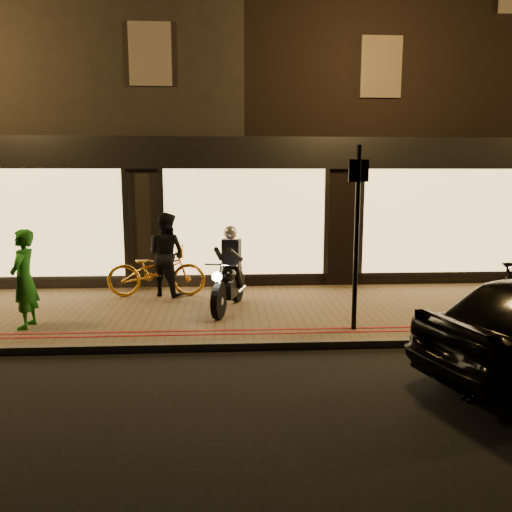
{
  "coord_description": "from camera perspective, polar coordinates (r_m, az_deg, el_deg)",
  "views": [
    {
      "loc": [
        -0.4,
        -7.28,
        2.63
      ],
      "look_at": [
        0.16,
        2.28,
        1.1
      ],
      "focal_mm": 35.0,
      "sensor_mm": 36.0,
      "label": 1
    }
  ],
  "objects": [
    {
      "name": "motorcycle",
      "position": [
        9.49,
        -3.08,
        -2.46
      ],
      "size": [
        0.79,
        1.9,
        1.59
      ],
      "rotation": [
        0.0,
        0.0,
        -0.28
      ],
      "color": "black",
      "rests_on": "sidewalk"
    },
    {
      "name": "kerb_stone",
      "position": [
        7.78,
        -0.19,
        -10.2
      ],
      "size": [
        50.0,
        0.14,
        0.12
      ],
      "primitive_type": "cube",
      "color": "#59544C",
      "rests_on": "ground"
    },
    {
      "name": "sign_post",
      "position": [
        8.21,
        11.44,
        3.08
      ],
      "size": [
        0.35,
        0.11,
        3.0
      ],
      "rotation": [
        0.0,
        0.0,
        0.23
      ],
      "color": "black",
      "rests_on": "sidewalk"
    },
    {
      "name": "person_dark",
      "position": [
        10.71,
        -10.25,
        0.2
      ],
      "size": [
        1.08,
        1.01,
        1.77
      ],
      "primitive_type": "imported",
      "rotation": [
        0.0,
        0.0,
        2.62
      ],
      "color": "black",
      "rests_on": "sidewalk"
    },
    {
      "name": "bicycle_gold",
      "position": [
        10.72,
        -11.32,
        -1.71
      ],
      "size": [
        2.07,
        0.78,
        1.08
      ],
      "primitive_type": "imported",
      "rotation": [
        0.0,
        0.0,
        1.61
      ],
      "color": "gold",
      "rests_on": "sidewalk"
    },
    {
      "name": "person_green",
      "position": [
        9.13,
        -24.99,
        -2.4
      ],
      "size": [
        0.41,
        0.62,
        1.66
      ],
      "primitive_type": "imported",
      "rotation": [
        0.0,
        0.0,
        -1.6
      ],
      "color": "#1F751F",
      "rests_on": "sidewalk"
    },
    {
      "name": "ground",
      "position": [
        7.75,
        -0.17,
        -10.74
      ],
      "size": [
        90.0,
        90.0,
        0.0
      ],
      "primitive_type": "plane",
      "color": "black",
      "rests_on": "ground"
    },
    {
      "name": "building_row",
      "position": [
        16.36,
        -1.98,
        14.74
      ],
      "size": [
        48.0,
        10.11,
        8.5
      ],
      "color": "black",
      "rests_on": "ground"
    },
    {
      "name": "red_kerb_lines",
      "position": [
        8.23,
        -0.39,
        -8.64
      ],
      "size": [
        50.0,
        0.26,
        0.01
      ],
      "color": "maroon",
      "rests_on": "sidewalk"
    },
    {
      "name": "sidewalk",
      "position": [
        9.64,
        -0.83,
        -6.38
      ],
      "size": [
        50.0,
        4.0,
        0.12
      ],
      "primitive_type": "cube",
      "color": "brown",
      "rests_on": "ground"
    }
  ]
}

